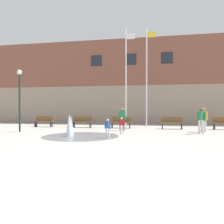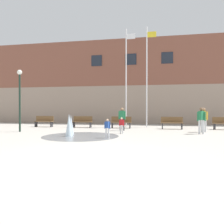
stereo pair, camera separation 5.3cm
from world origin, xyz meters
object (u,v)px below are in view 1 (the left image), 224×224
object	(u,v)px
child_running	(108,127)
child_in_fountain	(122,124)
adult_in_red	(122,117)
adult_watching	(204,118)
park_bench_far_left	(44,121)
adult_near_bench	(201,118)
flagpole_right	(147,74)
park_bench_left_of_flagpoles	(82,122)
flagpole_left	(126,75)
park_bench_under_right_flagpole	(121,122)
lamp_post_left_lane	(20,92)
park_bench_near_trashcan	(172,123)
park_bench_far_right	(224,123)

from	to	relation	value
child_running	child_in_fountain	world-z (taller)	same
adult_in_red	adult_watching	distance (m)	5.34
park_bench_far_left	adult_near_bench	bearing A→B (deg)	-15.21
flagpole_right	child_running	bearing A→B (deg)	-104.82
park_bench_left_of_flagpoles	flagpole_left	bearing A→B (deg)	16.59
park_bench_under_right_flagpole	lamp_post_left_lane	bearing A→B (deg)	-147.76
flagpole_right	lamp_post_left_lane	distance (m)	9.73
park_bench_under_right_flagpole	park_bench_near_trashcan	size ratio (longest dim) A/B	1.00
adult_in_red	adult_near_bench	bearing A→B (deg)	-3.80
adult_in_red	lamp_post_left_lane	xyz separation A→B (m)	(-6.52, -1.96, 1.71)
park_bench_under_right_flagpole	child_running	size ratio (longest dim) A/B	1.62
park_bench_left_of_flagpoles	park_bench_far_left	bearing A→B (deg)	-179.98
adult_watching	adult_near_bench	xyz separation A→B (m)	(-0.39, -1.14, 0.00)
park_bench_far_left	park_bench_under_right_flagpole	xyz separation A→B (m)	(6.55, -0.07, 0.00)
flagpole_right	lamp_post_left_lane	world-z (taller)	flagpole_right
park_bench_far_right	adult_in_red	size ratio (longest dim) A/B	1.01
flagpole_right	child_in_fountain	bearing A→B (deg)	-105.97
park_bench_far_left	adult_watching	world-z (taller)	adult_watching
park_bench_near_trashcan	child_running	world-z (taller)	child_running
park_bench_far_right	lamp_post_left_lane	world-z (taller)	lamp_post_left_lane
adult_watching	flagpole_left	xyz separation A→B (m)	(-5.38, 3.11, 3.38)
park_bench_left_of_flagpoles	park_bench_under_right_flagpole	xyz separation A→B (m)	(3.19, -0.07, 0.00)
child_running	child_in_fountain	size ratio (longest dim) A/B	1.00
park_bench_under_right_flagpole	adult_near_bench	world-z (taller)	adult_near_bench
adult_near_bench	flagpole_right	world-z (taller)	flagpole_right
park_bench_left_of_flagpoles	adult_in_red	bearing A→B (deg)	-29.81
park_bench_far_left	park_bench_left_of_flagpoles	world-z (taller)	same
flagpole_right	park_bench_far_left	bearing A→B (deg)	-173.07
adult_near_bench	child_running	size ratio (longest dim) A/B	1.61
park_bench_under_right_flagpole	child_in_fountain	distance (m)	3.90
park_bench_under_right_flagpole	flagpole_left	distance (m)	4.00
park_bench_far_left	park_bench_left_of_flagpoles	xyz separation A→B (m)	(3.36, 0.00, 0.00)
flagpole_right	lamp_post_left_lane	bearing A→B (deg)	-148.47
adult_near_bench	adult_in_red	bearing A→B (deg)	-60.49
adult_in_red	adult_near_bench	xyz separation A→B (m)	(4.95, -1.20, 0.00)
flagpole_left	adult_near_bench	bearing A→B (deg)	-40.44
child_in_fountain	flagpole_left	size ratio (longest dim) A/B	0.12
park_bench_left_of_flagpoles	park_bench_near_trashcan	distance (m)	7.03
child_in_fountain	adult_in_red	bearing A→B (deg)	-76.11
park_bench_near_trashcan	flagpole_right	bearing A→B (deg)	146.71
park_bench_near_trashcan	flagpole_left	size ratio (longest dim) A/B	0.20
park_bench_under_right_flagpole	park_bench_far_right	world-z (taller)	same
park_bench_under_right_flagpole	flagpole_left	xyz separation A→B (m)	(0.29, 1.11, 3.83)
child_in_fountain	child_running	bearing A→B (deg)	84.93
park_bench_under_right_flagpole	flagpole_left	world-z (taller)	flagpole_left
adult_in_red	flagpole_right	distance (m)	4.86
park_bench_far_left	flagpole_right	distance (m)	9.42
adult_in_red	child_in_fountain	distance (m)	1.96
park_bench_under_right_flagpole	adult_in_red	xyz separation A→B (m)	(0.33, -1.94, 0.45)
park_bench_far_left	flagpole_left	size ratio (longest dim) A/B	0.20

